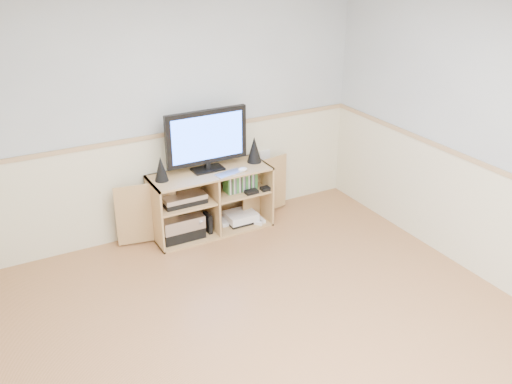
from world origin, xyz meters
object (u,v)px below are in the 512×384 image
(media_cabinet, at_px, (209,199))
(keyboard, at_px, (229,173))
(game_consoles, at_px, (239,218))
(monitor, at_px, (207,138))

(media_cabinet, bearing_deg, keyboard, -53.38)
(keyboard, height_order, game_consoles, keyboard)
(keyboard, bearing_deg, monitor, 115.82)
(monitor, height_order, game_consoles, monitor)
(media_cabinet, bearing_deg, game_consoles, -12.12)
(media_cabinet, xyz_separation_m, keyboard, (0.14, -0.19, 0.32))
(media_cabinet, relative_size, monitor, 2.27)
(monitor, xyz_separation_m, game_consoles, (0.31, -0.06, -0.91))
(media_cabinet, height_order, monitor, monitor)
(keyboard, relative_size, game_consoles, 0.64)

